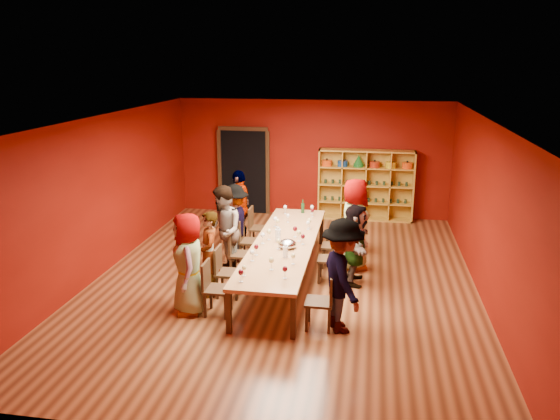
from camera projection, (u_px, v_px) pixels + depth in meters
The scene contains 47 objects.
room_shell at pixel (284, 203), 9.85m from camera, with size 7.10×9.10×3.04m.
tasting_table at pixel (284, 245), 10.07m from camera, with size 1.10×4.50×0.75m.
doorway at pixel (244, 171), 14.45m from camera, with size 1.40×0.17×2.30m.
shelving_unit at pixel (366, 182), 13.86m from camera, with size 2.40×0.40×1.80m.
chair_person_left_0 at pixel (213, 285), 8.78m from camera, with size 0.42×0.42×0.89m.
person_left_0 at pixel (188, 264), 8.75m from camera, with size 0.82×0.45×1.68m, color silver.
chair_person_left_1 at pixel (224, 269), 9.45m from camera, with size 0.42×0.42×0.89m.
person_left_1 at pixel (209, 254), 9.42m from camera, with size 0.55×0.40×1.51m, color #131A34.
chair_person_left_2 at pixel (237, 251), 10.33m from camera, with size 0.42×0.42×0.89m.
person_left_2 at pixel (223, 231), 10.27m from camera, with size 0.85×0.46×1.74m, color #5E8CC1.
chair_person_left_3 at pixel (247, 238), 11.07m from camera, with size 0.42×0.42×0.89m.
person_left_3 at pixel (235, 223), 11.02m from camera, with size 1.03×0.43×1.60m, color #5471AE.
chair_person_left_4 at pixel (256, 225), 11.90m from camera, with size 0.42×0.42×0.89m.
person_left_4 at pixel (240, 209), 11.86m from camera, with size 1.00×0.46×1.71m, color #5C83BD.
chair_person_right_0 at pixel (324, 298), 8.30m from camera, with size 0.42×0.42×0.89m.
person_right_0 at pixel (342, 276), 8.16m from camera, with size 1.14×0.47×1.77m, color #161F3D.
chair_person_right_2 at pixel (334, 256), 10.06m from camera, with size 0.42×0.42×0.89m.
person_right_2 at pixel (355, 244), 9.93m from camera, with size 1.40×0.40×1.51m, color #141939.
chair_person_right_3 at pixel (336, 243), 10.77m from camera, with size 0.42×0.42×0.89m.
person_right_3 at pixel (354, 224), 10.60m from camera, with size 0.88×0.48×1.80m, color beige.
chair_person_right_4 at pixel (339, 229), 11.61m from camera, with size 0.42×0.42×0.89m.
person_right_4 at pixel (355, 218), 11.49m from camera, with size 0.56×0.41×1.55m, color #141539.
wine_glass_0 at pixel (303, 237), 9.88m from camera, with size 0.08×0.08×0.20m.
wine_glass_1 at pixel (295, 229), 10.28m from camera, with size 0.09×0.09×0.22m.
wine_glass_2 at pixel (278, 241), 9.64m from camera, with size 0.08×0.08×0.20m.
wine_glass_3 at pixel (293, 256), 8.94m from camera, with size 0.08×0.08×0.19m.
wine_glass_4 at pixel (288, 216), 11.22m from camera, with size 0.07×0.07×0.18m.
wine_glass_5 at pixel (244, 268), 8.45m from camera, with size 0.07×0.07×0.18m.
wine_glass_6 at pixel (308, 223), 10.74m from camera, with size 0.07×0.07×0.18m.
wine_glass_7 at pixel (252, 253), 9.08m from camera, with size 0.08×0.08×0.20m.
wine_glass_8 at pixel (269, 232), 10.13m from camera, with size 0.09×0.09×0.21m.
wine_glass_9 at pixel (312, 207), 11.84m from camera, with size 0.08×0.08×0.19m.
wine_glass_10 at pixel (312, 211), 11.61m from camera, with size 0.07×0.07×0.18m.
wine_glass_11 at pixel (241, 273), 8.23m from camera, with size 0.08×0.08×0.21m.
wine_glass_12 at pixel (278, 221), 10.83m from camera, with size 0.08×0.08×0.19m.
wine_glass_13 at pixel (309, 221), 10.81m from camera, with size 0.08×0.08×0.21m.
wine_glass_14 at pixel (285, 270), 8.35m from camera, with size 0.08×0.08×0.21m.
wine_glass_15 at pixel (299, 233), 10.04m from camera, with size 0.09×0.09×0.22m.
wine_glass_16 at pixel (263, 236), 9.92m from camera, with size 0.09×0.09×0.21m.
wine_glass_17 at pixel (285, 207), 11.83m from camera, with size 0.08×0.08×0.19m.
wine_glass_18 at pixel (275, 219), 10.92m from camera, with size 0.08×0.08×0.21m.
wine_glass_19 at pixel (256, 247), 9.34m from camera, with size 0.08×0.08×0.20m.
wine_glass_20 at pixel (271, 261), 8.70m from camera, with size 0.09×0.09×0.22m.
spittoon_bowl at pixel (287, 244), 9.71m from camera, with size 0.32×0.32×0.18m, color #B8BABF.
carafe_a at pixel (278, 235), 10.05m from camera, with size 0.11×0.11×0.28m.
carafe_b at pixel (285, 252), 9.25m from camera, with size 0.09×0.09×0.23m.
wine_bottle at pixel (303, 208), 11.90m from camera, with size 0.09×0.09×0.30m.
Camera 1 is at (1.53, -9.39, 4.04)m, focal length 35.00 mm.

